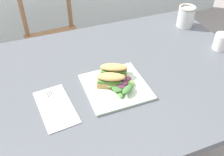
% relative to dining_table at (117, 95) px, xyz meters
% --- Properties ---
extents(dining_table, '(1.23, 0.89, 0.74)m').
position_rel_dining_table_xyz_m(dining_table, '(0.00, 0.00, 0.00)').
color(dining_table, '#51565B').
rests_on(dining_table, ground).
extents(chair_wooden_far, '(0.42, 0.42, 0.87)m').
position_rel_dining_table_xyz_m(chair_wooden_far, '(-0.13, 0.88, -0.17)').
color(chair_wooden_far, '#8E6642').
rests_on(chair_wooden_far, ground).
extents(plate_lunch, '(0.25, 0.25, 0.01)m').
position_rel_dining_table_xyz_m(plate_lunch, '(-0.04, -0.08, 0.13)').
color(plate_lunch, beige).
rests_on(plate_lunch, dining_table).
extents(sandwich_half_front, '(0.12, 0.10, 0.06)m').
position_rel_dining_table_xyz_m(sandwich_half_front, '(-0.06, -0.07, 0.16)').
color(sandwich_half_front, tan).
rests_on(sandwich_half_front, plate_lunch).
extents(sandwich_half_back, '(0.12, 0.10, 0.06)m').
position_rel_dining_table_xyz_m(sandwich_half_back, '(-0.02, -0.01, 0.16)').
color(sandwich_half_back, tan).
rests_on(sandwich_half_back, plate_lunch).
extents(salad_mixed_greens, '(0.12, 0.12, 0.03)m').
position_rel_dining_table_xyz_m(salad_mixed_greens, '(-0.02, -0.10, 0.15)').
color(salad_mixed_greens, '#518438').
rests_on(salad_mixed_greens, plate_lunch).
extents(napkin_folded, '(0.14, 0.24, 0.00)m').
position_rel_dining_table_xyz_m(napkin_folded, '(-0.29, -0.10, 0.13)').
color(napkin_folded, silver).
rests_on(napkin_folded, dining_table).
extents(fork_on_napkin, '(0.04, 0.19, 0.00)m').
position_rel_dining_table_xyz_m(fork_on_napkin, '(-0.29, -0.08, 0.13)').
color(fork_on_napkin, silver).
rests_on(fork_on_napkin, napkin_folded).
extents(mason_jar_iced_tea, '(0.09, 0.09, 0.11)m').
position_rel_dining_table_xyz_m(mason_jar_iced_tea, '(0.51, 0.27, 0.18)').
color(mason_jar_iced_tea, gold).
rests_on(mason_jar_iced_tea, dining_table).
extents(cup_extra_side, '(0.07, 0.07, 0.08)m').
position_rel_dining_table_xyz_m(cup_extra_side, '(0.54, 0.01, 0.16)').
color(cup_extra_side, white).
rests_on(cup_extra_side, dining_table).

